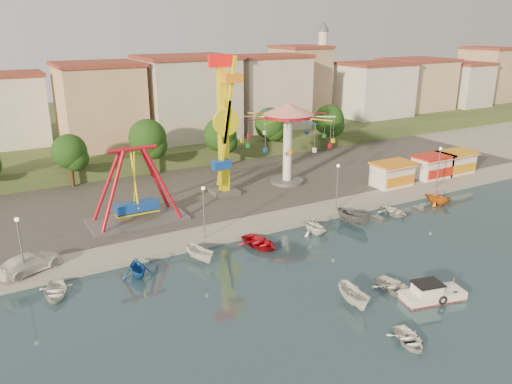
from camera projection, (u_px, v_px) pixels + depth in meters
ground at (357, 281)px, 41.58m from camera, size 200.00×200.00×0.00m
quay_deck at (137, 138)px, 92.62m from camera, size 200.00×100.00×0.60m
asphalt_pad at (208, 181)px, 66.13m from camera, size 90.00×28.00×0.01m
hill_terrace at (129, 127)px, 96.36m from camera, size 200.00×60.00×3.00m
pirate_ship_ride at (135, 187)px, 51.40m from camera, size 10.00×5.00×8.00m
kamikaze_tower at (225, 130)px, 58.32m from camera, size 3.51×3.10×16.50m
wave_swinger at (288, 125)px, 62.97m from camera, size 11.60×11.60×10.40m
booth_left at (392, 174)px, 63.68m from camera, size 5.40×3.78×3.08m
booth_mid at (432, 166)px, 67.08m from camera, size 5.40×3.78×3.08m
booth_right at (456, 162)px, 69.22m from camera, size 5.40×3.78×3.08m
lamp_post_0 at (22, 250)px, 40.11m from camera, size 0.14×0.14×5.00m
lamp_post_1 at (204, 214)px, 47.58m from camera, size 0.14×0.14×5.00m
lamp_post_2 at (337, 188)px, 55.05m from camera, size 0.14×0.14×5.00m
lamp_post_3 at (438, 169)px, 62.52m from camera, size 0.14×0.14×5.00m
tree_1 at (69, 151)px, 62.34m from camera, size 4.35×4.35×6.80m
tree_2 at (148, 138)px, 66.42m from camera, size 5.02×5.02×7.85m
tree_3 at (220, 135)px, 70.01m from camera, size 4.68×4.68×7.32m
tree_4 at (270, 123)px, 77.09m from camera, size 4.86×4.86×7.60m
tree_5 at (329, 120)px, 80.27m from camera, size 4.83×4.83×7.54m
building_1 at (10, 119)px, 71.67m from camera, size 12.33×9.01×8.63m
building_2 at (101, 103)px, 77.86m from camera, size 11.95×9.28×11.23m
building_3 at (191, 106)px, 82.02m from camera, size 12.59×10.50×9.20m
building_4 at (252, 97)px, 91.10m from camera, size 10.75×9.23×9.24m
building_5 at (317, 89)px, 95.45m from camera, size 12.77×10.96×11.21m
building_6 at (370, 83)px, 99.48m from camera, size 8.23×8.98×12.36m
building_7 at (395, 86)px, 109.66m from camera, size 11.59×10.93×8.76m
building_8 at (464, 77)px, 110.17m from camera, size 12.84×9.28×12.58m
building_9 at (491, 80)px, 119.30m from camera, size 12.95×9.17×9.21m
minaret at (322, 65)px, 98.91m from camera, size 2.80×2.80×18.00m
cabin_motorboat at (432, 295)px, 38.52m from camera, size 5.24×2.93×1.74m
rowboat_a at (396, 287)px, 39.72m from camera, size 2.83×3.91×0.80m
rowboat_b at (409, 339)px, 33.30m from camera, size 3.08×3.68×0.65m
skiff at (354, 297)px, 37.76m from camera, size 1.92×3.87×1.43m
van at (29, 263)px, 41.70m from camera, size 5.77×4.19×1.55m
moored_boat_0 at (55, 292)px, 39.15m from camera, size 3.27×4.06×0.75m
moored_boat_1 at (137, 267)px, 42.10m from camera, size 2.92×3.31×1.63m
moored_boat_2 at (200, 254)px, 44.83m from camera, size 2.19×3.73×1.36m
moored_boat_3 at (260, 243)px, 47.80m from camera, size 3.83×4.74×0.87m
moored_boat_4 at (315, 226)px, 50.68m from camera, size 3.23×3.60×1.70m
moored_boat_5 at (354, 217)px, 53.08m from camera, size 2.48×4.31×1.57m
moored_boat_6 at (394, 211)px, 55.93m from camera, size 2.78×3.73×0.74m
moored_boat_7 at (438, 197)px, 59.06m from camera, size 3.63×3.93×1.71m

